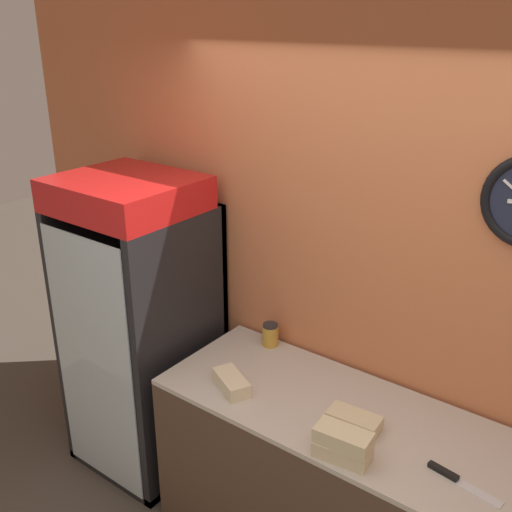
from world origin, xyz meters
TOP-DOWN VIEW (x-y plane):
  - wall_back at (0.00, 1.31)m, footprint 5.20×0.10m
  - prep_counter at (0.00, 0.91)m, footprint 1.86×0.71m
  - beverage_cooler at (-1.38, 0.94)m, footprint 0.73×0.73m
  - sandwich_stack_bottom at (0.12, 0.63)m, footprint 0.25×0.15m
  - sandwich_stack_middle at (0.12, 0.63)m, footprint 0.24×0.14m
  - sandwich_flat_left at (-0.56, 0.74)m, footprint 0.25×0.20m
  - sandwich_flat_right at (0.06, 0.84)m, footprint 0.25×0.13m
  - chefs_knife at (0.54, 0.79)m, footprint 0.31×0.08m
  - condiment_jar at (-0.65, 1.19)m, footprint 0.09×0.09m

SIDE VIEW (x-z plane):
  - prep_counter at x=0.00m, z-range 0.00..0.90m
  - chefs_knife at x=0.54m, z-range 0.90..0.92m
  - sandwich_flat_right at x=0.06m, z-range 0.90..0.97m
  - sandwich_stack_bottom at x=0.12m, z-range 0.90..0.97m
  - sandwich_flat_left at x=-0.56m, z-range 0.90..0.98m
  - condiment_jar at x=-0.65m, z-range 0.90..1.03m
  - beverage_cooler at x=-1.38m, z-range 0.09..1.90m
  - sandwich_stack_middle at x=0.12m, z-range 0.97..1.04m
  - wall_back at x=0.00m, z-range 0.01..2.71m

